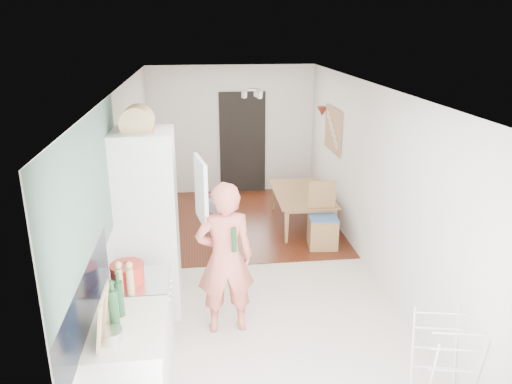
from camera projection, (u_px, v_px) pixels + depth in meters
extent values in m
cube|color=beige|center=(252.00, 271.00, 6.84)|extent=(3.20, 7.00, 0.01)
cube|color=#572210|center=(240.00, 221.00, 8.58)|extent=(3.20, 3.30, 0.01)
cube|color=slate|center=(90.00, 196.00, 4.19)|extent=(0.02, 3.00, 1.30)
cube|color=black|center=(87.00, 303.00, 3.90)|extent=(0.02, 1.90, 0.50)
cube|color=black|center=(243.00, 143.00, 9.82)|extent=(0.90, 0.04, 2.00)
cube|color=silver|center=(131.00, 376.00, 4.16)|extent=(0.60, 0.90, 0.86)
cube|color=silver|center=(127.00, 329.00, 4.01)|extent=(0.62, 0.92, 0.06)
cube|color=silver|center=(140.00, 324.00, 4.86)|extent=(0.60, 0.60, 0.88)
cube|color=silver|center=(137.00, 282.00, 4.72)|extent=(0.60, 0.60, 0.04)
cube|color=silver|center=(148.00, 224.00, 5.62)|extent=(0.66, 0.66, 2.15)
cube|color=silver|center=(201.00, 191.00, 5.26)|extent=(0.14, 0.56, 0.70)
cube|color=white|center=(173.00, 183.00, 5.51)|extent=(0.02, 0.52, 0.66)
cube|color=tan|center=(333.00, 130.00, 8.31)|extent=(0.03, 0.90, 0.70)
cube|color=olive|center=(332.00, 130.00, 8.31)|extent=(0.00, 0.94, 0.74)
cone|color=maroon|center=(322.00, 111.00, 8.86)|extent=(0.18, 0.18, 0.16)
imported|color=#DB6B5C|center=(225.00, 245.00, 5.24)|extent=(0.77, 0.53, 2.02)
imported|color=olive|center=(303.00, 211.00, 8.36)|extent=(0.79, 1.39, 0.48)
cube|color=gray|center=(221.00, 204.00, 8.06)|extent=(0.52, 0.52, 0.18)
cylinder|color=red|center=(128.00, 273.00, 4.65)|extent=(0.33, 0.33, 0.19)
cylinder|color=silver|center=(111.00, 336.00, 3.80)|extent=(0.21, 0.21, 0.09)
cylinder|color=#1B4021|center=(234.00, 240.00, 5.05)|extent=(0.06, 0.06, 0.26)
cylinder|color=#1B4021|center=(114.00, 309.00, 3.94)|extent=(0.09, 0.09, 0.33)
cylinder|color=#1B4021|center=(119.00, 299.00, 4.10)|extent=(0.07, 0.07, 0.31)
cylinder|color=silver|center=(108.00, 312.00, 4.00)|extent=(0.11, 0.11, 0.22)
cylinder|color=tan|center=(119.00, 281.00, 4.45)|extent=(0.09, 0.09, 0.24)
cylinder|color=tan|center=(130.00, 281.00, 4.46)|extent=(0.08, 0.08, 0.24)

